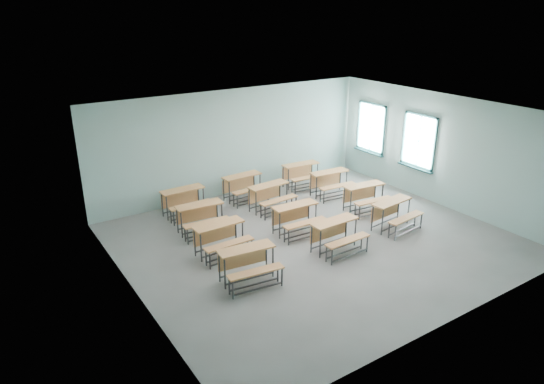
{
  "coord_description": "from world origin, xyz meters",
  "views": [
    {
      "loc": [
        -6.83,
        -8.45,
        5.49
      ],
      "look_at": [
        -0.48,
        1.2,
        1.0
      ],
      "focal_mm": 32.0,
      "sensor_mm": 36.0,
      "label": 1
    }
  ],
  "objects_px": {
    "desk_unit_r2c2": "(331,180)",
    "desk_unit_r1c1": "(297,215)",
    "desk_unit_r2c0": "(201,214)",
    "desk_unit_r3c2": "(302,172)",
    "desk_unit_r3c0": "(185,198)",
    "desk_unit_r1c2": "(366,194)",
    "desk_unit_r0c1": "(337,232)",
    "desk_unit_r1c0": "(221,235)",
    "desk_unit_r2c1": "(271,194)",
    "desk_unit_r0c2": "(395,211)",
    "desk_unit_r3c1": "(244,184)",
    "desk_unit_r0c0": "(248,260)"
  },
  "relations": [
    {
      "from": "desk_unit_r2c1",
      "to": "desk_unit_r2c2",
      "type": "distance_m",
      "value": 2.15
    },
    {
      "from": "desk_unit_r2c2",
      "to": "desk_unit_r1c1",
      "type": "bearing_deg",
      "value": -141.9
    },
    {
      "from": "desk_unit_r3c0",
      "to": "desk_unit_r0c1",
      "type": "bearing_deg",
      "value": -62.72
    },
    {
      "from": "desk_unit_r0c0",
      "to": "desk_unit_r1c1",
      "type": "height_order",
      "value": "same"
    },
    {
      "from": "desk_unit_r3c1",
      "to": "desk_unit_r2c0",
      "type": "bearing_deg",
      "value": -150.02
    },
    {
      "from": "desk_unit_r3c0",
      "to": "desk_unit_r3c2",
      "type": "bearing_deg",
      "value": -1.06
    },
    {
      "from": "desk_unit_r0c1",
      "to": "desk_unit_r2c0",
      "type": "height_order",
      "value": "same"
    },
    {
      "from": "desk_unit_r1c2",
      "to": "desk_unit_r3c0",
      "type": "bearing_deg",
      "value": 156.7
    },
    {
      "from": "desk_unit_r1c1",
      "to": "desk_unit_r3c0",
      "type": "xyz_separation_m",
      "value": [
        -1.93,
        2.61,
        0.0
      ]
    },
    {
      "from": "desk_unit_r2c0",
      "to": "desk_unit_r3c2",
      "type": "bearing_deg",
      "value": 21.21
    },
    {
      "from": "desk_unit_r1c0",
      "to": "desk_unit_r3c0",
      "type": "relative_size",
      "value": 1.0
    },
    {
      "from": "desk_unit_r0c1",
      "to": "desk_unit_r1c2",
      "type": "relative_size",
      "value": 0.95
    },
    {
      "from": "desk_unit_r1c1",
      "to": "desk_unit_r0c2",
      "type": "bearing_deg",
      "value": -24.71
    },
    {
      "from": "desk_unit_r0c0",
      "to": "desk_unit_r0c1",
      "type": "relative_size",
      "value": 1.05
    },
    {
      "from": "desk_unit_r2c0",
      "to": "desk_unit_r2c1",
      "type": "height_order",
      "value": "same"
    },
    {
      "from": "desk_unit_r2c0",
      "to": "desk_unit_r2c2",
      "type": "bearing_deg",
      "value": 6.54
    },
    {
      "from": "desk_unit_r1c2",
      "to": "desk_unit_r0c2",
      "type": "bearing_deg",
      "value": -93.13
    },
    {
      "from": "desk_unit_r1c1",
      "to": "desk_unit_r2c0",
      "type": "relative_size",
      "value": 0.98
    },
    {
      "from": "desk_unit_r3c0",
      "to": "desk_unit_r3c2",
      "type": "distance_m",
      "value": 4.06
    },
    {
      "from": "desk_unit_r2c0",
      "to": "desk_unit_r1c2",
      "type": "bearing_deg",
      "value": -11.42
    },
    {
      "from": "desk_unit_r3c0",
      "to": "desk_unit_r3c2",
      "type": "relative_size",
      "value": 0.98
    },
    {
      "from": "desk_unit_r0c0",
      "to": "desk_unit_r0c2",
      "type": "relative_size",
      "value": 1.0
    },
    {
      "from": "desk_unit_r1c2",
      "to": "desk_unit_r2c1",
      "type": "xyz_separation_m",
      "value": [
        -2.23,
        1.49,
        0.0
      ]
    },
    {
      "from": "desk_unit_r0c1",
      "to": "desk_unit_r1c2",
      "type": "xyz_separation_m",
      "value": [
        2.26,
        1.41,
        0.0
      ]
    },
    {
      "from": "desk_unit_r1c2",
      "to": "desk_unit_r3c1",
      "type": "relative_size",
      "value": 1.03
    },
    {
      "from": "desk_unit_r1c2",
      "to": "desk_unit_r3c2",
      "type": "distance_m",
      "value": 2.55
    },
    {
      "from": "desk_unit_r1c0",
      "to": "desk_unit_r3c0",
      "type": "xyz_separation_m",
      "value": [
        0.22,
        2.56,
        0.0
      ]
    },
    {
      "from": "desk_unit_r2c1",
      "to": "desk_unit_r1c1",
      "type": "bearing_deg",
      "value": -103.27
    },
    {
      "from": "desk_unit_r1c2",
      "to": "desk_unit_r1c1",
      "type": "bearing_deg",
      "value": -171.1
    },
    {
      "from": "desk_unit_r0c1",
      "to": "desk_unit_r3c0",
      "type": "bearing_deg",
      "value": 117.45
    },
    {
      "from": "desk_unit_r0c1",
      "to": "desk_unit_r3c2",
      "type": "distance_m",
      "value": 4.37
    },
    {
      "from": "desk_unit_r0c0",
      "to": "desk_unit_r1c2",
      "type": "bearing_deg",
      "value": 23.8
    },
    {
      "from": "desk_unit_r1c1",
      "to": "desk_unit_r2c1",
      "type": "height_order",
      "value": "same"
    },
    {
      "from": "desk_unit_r1c1",
      "to": "desk_unit_r2c2",
      "type": "distance_m",
      "value": 2.86
    },
    {
      "from": "desk_unit_r3c2",
      "to": "desk_unit_r1c0",
      "type": "bearing_deg",
      "value": -144.91
    },
    {
      "from": "desk_unit_r2c0",
      "to": "desk_unit_r2c1",
      "type": "bearing_deg",
      "value": 10.19
    },
    {
      "from": "desk_unit_r0c1",
      "to": "desk_unit_r0c2",
      "type": "bearing_deg",
      "value": 2.14
    },
    {
      "from": "desk_unit_r0c0",
      "to": "desk_unit_r1c1",
      "type": "bearing_deg",
      "value": 37.58
    },
    {
      "from": "desk_unit_r1c1",
      "to": "desk_unit_r1c2",
      "type": "height_order",
      "value": "same"
    },
    {
      "from": "desk_unit_r0c2",
      "to": "desk_unit_r1c0",
      "type": "relative_size",
      "value": 1.06
    },
    {
      "from": "desk_unit_r2c2",
      "to": "desk_unit_r3c1",
      "type": "bearing_deg",
      "value": 159.05
    },
    {
      "from": "desk_unit_r2c0",
      "to": "desk_unit_r3c1",
      "type": "distance_m",
      "value": 2.45
    },
    {
      "from": "desk_unit_r0c1",
      "to": "desk_unit_r3c1",
      "type": "distance_m",
      "value": 4.01
    },
    {
      "from": "desk_unit_r1c1",
      "to": "desk_unit_r0c1",
      "type": "bearing_deg",
      "value": -77.83
    },
    {
      "from": "desk_unit_r0c1",
      "to": "desk_unit_r1c2",
      "type": "distance_m",
      "value": 2.66
    },
    {
      "from": "desk_unit_r0c2",
      "to": "desk_unit_r2c1",
      "type": "xyz_separation_m",
      "value": [
        -2.02,
        2.77,
        0.0
      ]
    },
    {
      "from": "desk_unit_r1c0",
      "to": "desk_unit_r2c0",
      "type": "xyz_separation_m",
      "value": [
        0.12,
        1.31,
        0.0
      ]
    },
    {
      "from": "desk_unit_r1c1",
      "to": "desk_unit_r1c2",
      "type": "relative_size",
      "value": 0.96
    },
    {
      "from": "desk_unit_r2c2",
      "to": "desk_unit_r1c0",
      "type": "bearing_deg",
      "value": -156.48
    },
    {
      "from": "desk_unit_r1c0",
      "to": "desk_unit_r3c2",
      "type": "relative_size",
      "value": 0.97
    }
  ]
}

